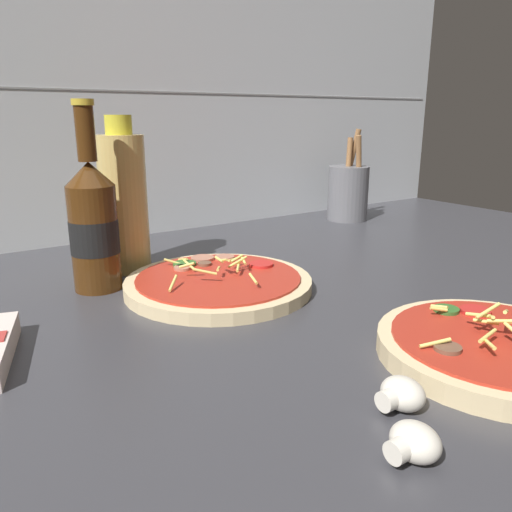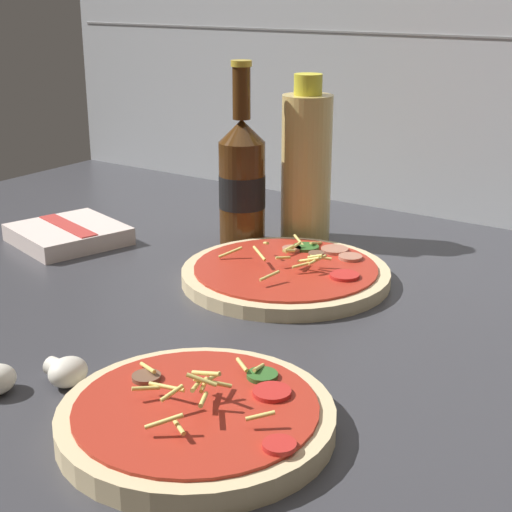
% 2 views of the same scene
% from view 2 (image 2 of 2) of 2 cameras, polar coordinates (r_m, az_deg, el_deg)
% --- Properties ---
extents(counter_slab, '(1.60, 0.90, 0.03)m').
position_cam_2_polar(counter_slab, '(0.87, 3.97, -5.29)').
color(counter_slab, '#38383D').
rests_on(counter_slab, ground).
extents(tile_backsplash, '(1.60, 0.01, 0.60)m').
position_cam_2_polar(tile_backsplash, '(1.21, 15.81, 15.11)').
color(tile_backsplash, silver).
rests_on(tile_backsplash, ground).
extents(pizza_near, '(0.23, 0.23, 0.05)m').
position_cam_2_polar(pizza_near, '(0.65, -4.32, -11.66)').
color(pizza_near, beige).
rests_on(pizza_near, counter_slab).
extents(pizza_far, '(0.26, 0.26, 0.05)m').
position_cam_2_polar(pizza_far, '(0.96, 2.22, -1.30)').
color(pizza_far, beige).
rests_on(pizza_far, counter_slab).
extents(beer_bottle, '(0.06, 0.06, 0.25)m').
position_cam_2_polar(beer_bottle, '(1.09, -1.02, 5.58)').
color(beer_bottle, '#47280F').
rests_on(beer_bottle, counter_slab).
extents(oil_bottle, '(0.07, 0.07, 0.23)m').
position_cam_2_polar(oil_bottle, '(1.10, 3.68, 6.57)').
color(oil_bottle, '#D6B766').
rests_on(oil_bottle, counter_slab).
extents(mushroom_right, '(0.04, 0.04, 0.03)m').
position_cam_2_polar(mushroom_right, '(0.74, -13.62, -8.16)').
color(mushroom_right, white).
rests_on(mushroom_right, counter_slab).
extents(dish_towel, '(0.17, 0.17, 0.03)m').
position_cam_2_polar(dish_towel, '(1.14, -13.49, 1.55)').
color(dish_towel, beige).
rests_on(dish_towel, counter_slab).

